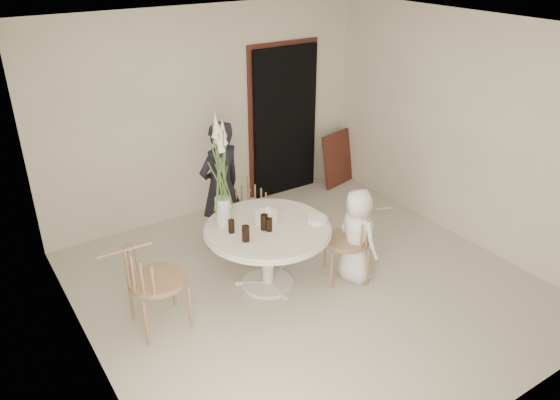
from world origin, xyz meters
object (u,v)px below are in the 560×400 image
boy (357,236)px  flower_vase (221,174)px  girl (221,187)px  birthday_cake (266,217)px  chair_left (143,275)px  chair_right (358,233)px  chair_far (249,207)px  table (268,236)px

boy → flower_vase: (-1.23, 0.69, 0.77)m
girl → flower_vase: 0.94m
birthday_cake → flower_vase: 0.68m
girl → boy: girl is taller
chair_left → girl: girl is taller
chair_right → girl: 1.68m
chair_far → boy: bearing=-39.8°
table → chair_far: chair_far is taller
flower_vase → chair_right: bearing=-27.3°
chair_far → flower_vase: size_ratio=0.65×
birthday_cake → flower_vase: (-0.39, 0.20, 0.52)m
table → chair_far: bearing=72.3°
chair_right → girl: (-0.93, 1.38, 0.25)m
chair_left → table: bearing=-88.8°
girl → birthday_cake: size_ratio=6.45×
chair_far → chair_right: chair_right is taller
table → flower_vase: flower_vase is taller
chair_left → girl: bearing=-51.9°
birthday_cake → chair_left: bearing=-177.5°
chair_left → chair_right: bearing=-98.1°
chair_left → boy: (2.22, -0.43, -0.08)m
table → girl: 1.01m
chair_far → birthday_cake: bearing=-82.3°
table → chair_right: 0.99m
chair_right → girl: size_ratio=0.53×
table → flower_vase: (-0.36, 0.28, 0.69)m
birthday_cake → flower_vase: flower_vase is taller
chair_far → girl: 0.43m
boy → birthday_cake: boy is taller
boy → chair_left: bearing=75.1°
boy → flower_vase: bearing=56.6°
chair_left → chair_far: bearing=-61.1°
table → birthday_cake: bearing=66.4°
chair_right → flower_vase: (-1.27, 0.66, 0.75)m
chair_left → birthday_cake: bearing=-85.7°
chair_far → boy: boy is taller
boy → birthday_cake: (-0.83, 0.49, 0.25)m
birthday_cake → chair_far: bearing=72.9°
chair_left → flower_vase: bearing=-73.4°
chair_far → girl: bearing=178.1°
table → chair_left: chair_left is taller
chair_left → girl: (1.33, 0.98, 0.18)m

